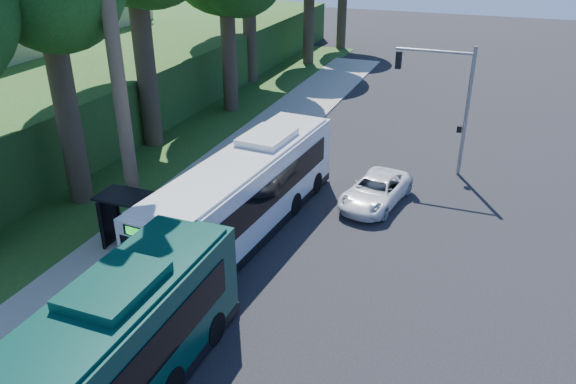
% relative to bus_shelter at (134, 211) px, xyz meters
% --- Properties ---
extents(ground, '(140.00, 140.00, 0.00)m').
position_rel_bus_shelter_xyz_m(ground, '(7.26, 2.86, -1.81)').
color(ground, black).
rests_on(ground, ground).
extents(sidewalk, '(4.50, 70.00, 0.12)m').
position_rel_bus_shelter_xyz_m(sidewalk, '(-0.04, 2.86, -1.75)').
color(sidewalk, gray).
rests_on(sidewalk, ground).
extents(red_curb, '(0.25, 30.00, 0.13)m').
position_rel_bus_shelter_xyz_m(red_curb, '(2.26, -1.14, -1.74)').
color(red_curb, maroon).
rests_on(red_curb, ground).
extents(grass_verge, '(8.00, 70.00, 0.06)m').
position_rel_bus_shelter_xyz_m(grass_verge, '(-5.74, 7.86, -1.78)').
color(grass_verge, '#234719').
rests_on(grass_verge, ground).
extents(bus_shelter, '(3.20, 1.51, 2.55)m').
position_rel_bus_shelter_xyz_m(bus_shelter, '(0.00, 0.00, 0.00)').
color(bus_shelter, black).
rests_on(bus_shelter, ground).
extents(stop_sign_pole, '(0.35, 0.06, 3.17)m').
position_rel_bus_shelter_xyz_m(stop_sign_pole, '(1.86, -2.14, 0.28)').
color(stop_sign_pole, gray).
rests_on(stop_sign_pole, ground).
extents(traffic_signal_pole, '(4.10, 0.30, 7.00)m').
position_rel_bus_shelter_xyz_m(traffic_signal_pole, '(11.04, 12.86, 2.62)').
color(traffic_signal_pole, gray).
rests_on(traffic_signal_pole, ground).
extents(hillside_backdrop, '(24.00, 60.00, 8.80)m').
position_rel_bus_shelter_xyz_m(hillside_backdrop, '(-19.04, 17.96, 0.63)').
color(hillside_backdrop, '#234719').
rests_on(hillside_backdrop, ground).
extents(white_bus, '(3.87, 13.37, 3.93)m').
position_rel_bus_shelter_xyz_m(white_bus, '(3.73, 3.14, 0.11)').
color(white_bus, silver).
rests_on(white_bus, ground).
extents(pickup, '(3.16, 5.34, 1.39)m').
position_rel_bus_shelter_xyz_m(pickup, '(8.56, 7.73, -1.11)').
color(pickup, silver).
rests_on(pickup, ground).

